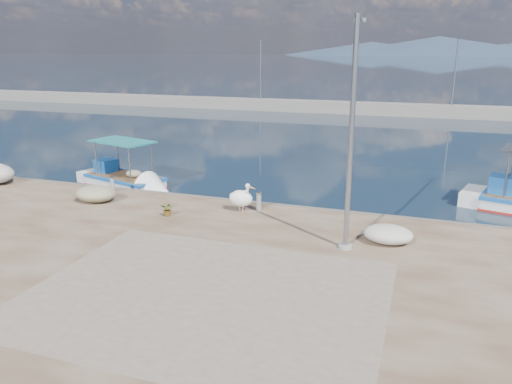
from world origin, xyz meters
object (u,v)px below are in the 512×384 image
object	(u,v)px
pelican	(242,198)
lamp_post	(351,145)
bollard_near	(259,200)
boat_left	(124,182)

from	to	relation	value
pelican	lamp_post	xyz separation A→B (m)	(4.39, -2.34, 2.74)
pelican	bollard_near	xyz separation A→B (m)	(0.57, 0.39, -0.15)
boat_left	bollard_near	world-z (taller)	boat_left
boat_left	lamp_post	size ratio (longest dim) A/B	0.84
pelican	lamp_post	size ratio (longest dim) A/B	0.18
lamp_post	boat_left	bearing A→B (deg)	154.57
pelican	bollard_near	distance (m)	0.71
boat_left	bollard_near	size ratio (longest dim) A/B	7.92
boat_left	bollard_near	bearing A→B (deg)	-3.90
lamp_post	bollard_near	xyz separation A→B (m)	(-3.82, 2.72, -2.90)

